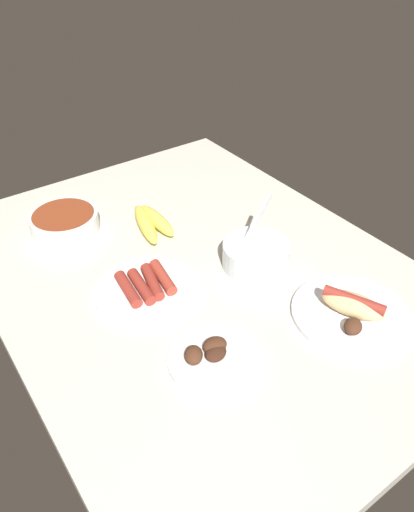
{
  "coord_description": "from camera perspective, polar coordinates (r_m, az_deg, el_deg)",
  "views": [
    {
      "loc": [
        -74.05,
        50.15,
        73.08
      ],
      "look_at": [
        -0.21,
        -2.53,
        3.0
      ],
      "focal_mm": 33.94,
      "sensor_mm": 36.0,
      "label": 1
    }
  ],
  "objects": [
    {
      "name": "ground_plane",
      "position": [
        1.16,
        -1.07,
        -2.14
      ],
      "size": [
        120.0,
        90.0,
        3.0
      ],
      "primitive_type": "cube",
      "color": "beige"
    },
    {
      "name": "bowl_coleslaw",
      "position": [
        1.15,
        5.78,
        0.26
      ],
      "size": [
        15.92,
        15.92,
        15.21
      ],
      "color": "silver",
      "rests_on": "ground_plane"
    },
    {
      "name": "plate_hotdog_assembled",
      "position": [
        1.07,
        16.69,
        -6.17
      ],
      "size": [
        25.08,
        25.08,
        5.61
      ],
      "color": "white",
      "rests_on": "ground_plane"
    },
    {
      "name": "banana_bunch",
      "position": [
        1.29,
        -6.62,
        3.96
      ],
      "size": [
        19.08,
        9.84,
        3.61
      ],
      "color": "#E5D14C",
      "rests_on": "ground_plane"
    },
    {
      "name": "plate_grilled_meat",
      "position": [
        0.95,
        0.65,
        -11.73
      ],
      "size": [
        18.23,
        18.23,
        3.9
      ],
      "color": "white",
      "rests_on": "ground_plane"
    },
    {
      "name": "plate_sausages",
      "position": [
        1.1,
        -7.13,
        -3.7
      ],
      "size": [
        23.85,
        23.85,
        3.59
      ],
      "color": "white",
      "rests_on": "ground_plane"
    },
    {
      "name": "bowl_chili",
      "position": [
        1.33,
        -16.45,
        3.96
      ],
      "size": [
        17.75,
        17.75,
        5.05
      ],
      "color": "white",
      "rests_on": "ground_plane"
    }
  ]
}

